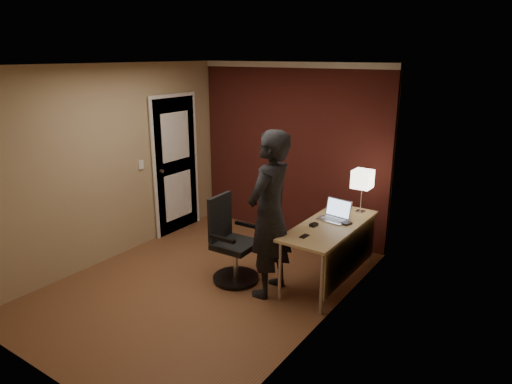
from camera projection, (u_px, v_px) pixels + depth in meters
room at (259, 146)px, 6.37m from camera, size 4.00×4.00×4.00m
desk at (335, 236)px, 5.23m from camera, size 0.60×1.50×0.73m
desk_lamp at (362, 180)px, 5.51m from camera, size 0.22×0.22×0.54m
laptop at (336, 214)px, 5.38m from camera, size 0.36×0.30×0.23m
mouse at (314, 225)px, 5.17m from camera, size 0.07×0.11×0.03m
phone at (304, 236)px, 4.88m from camera, size 0.07×0.12×0.01m
wallet at (346, 223)px, 5.23m from camera, size 0.12×0.13×0.02m
office_chair at (231, 245)px, 5.37m from camera, size 0.55×0.57×1.01m
person at (270, 215)px, 4.95m from camera, size 0.47×0.70×1.86m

